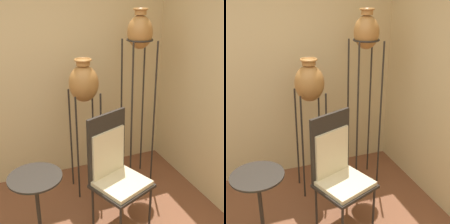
# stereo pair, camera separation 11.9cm
# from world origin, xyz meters

# --- Properties ---
(wall_back) EXTENTS (7.62, 0.06, 2.70)m
(wall_back) POSITION_xyz_m (0.00, 1.84, 1.35)
(wall_back) COLOR #D1B784
(wall_back) RESTS_ON ground_plane
(vase_stand_tall) EXTENTS (0.31, 0.31, 2.06)m
(vase_stand_tall) POSITION_xyz_m (1.23, 1.30, 1.74)
(vase_stand_tall) COLOR #28231E
(vase_stand_tall) RESTS_ON ground_plane
(vase_stand_medium) EXTENTS (0.32, 0.32, 1.58)m
(vase_stand_medium) POSITION_xyz_m (0.59, 1.31, 1.29)
(vase_stand_medium) COLOR #28231E
(vase_stand_medium) RESTS_ON ground_plane
(chair) EXTENTS (0.63, 0.61, 1.17)m
(chair) POSITION_xyz_m (0.68, 0.66, 0.63)
(chair) COLOR #28231E
(chair) RESTS_ON ground_plane
(side_table) EXTENTS (0.47, 0.47, 0.77)m
(side_table) POSITION_xyz_m (-0.09, 0.59, 0.55)
(side_table) COLOR #28231E
(side_table) RESTS_ON ground_plane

